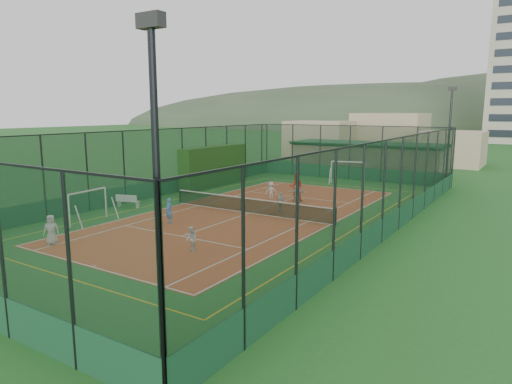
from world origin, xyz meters
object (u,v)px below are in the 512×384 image
clubhouse (367,158)px  coach (296,187)px  child_far_back (297,193)px  floodlight_ne (449,138)px  child_near_mid (169,211)px  child_far_left (271,190)px  white_bench (128,201)px  child_near_right (191,239)px  futsal_goal_near (88,207)px  futsal_goal_far (348,173)px  child_near_left (51,230)px  floodlight_se (158,218)px  child_far_right (281,202)px

clubhouse → coach: 17.00m
child_far_back → floodlight_ne: bearing=-143.6°
child_near_mid → child_far_left: (1.14, 9.52, -0.12)m
white_bench → child_near_right: bearing=-42.5°
futsal_goal_near → coach: 13.96m
futsal_goal_far → child_near_left: size_ratio=2.04×
futsal_goal_far → child_near_left: futsal_goal_far is taller
child_near_left → coach: coach is taller
futsal_goal_far → coach: 9.60m
futsal_goal_near → coach: size_ratio=1.41×
futsal_goal_far → coach: size_ratio=1.48×
floodlight_ne → child_far_left: (-9.88, -11.74, -3.50)m
floodlight_se → child_near_right: bearing=127.2°
floodlight_ne → clubhouse: floodlight_ne is taller
child_near_right → clubhouse: bearing=123.2°
child_far_back → coach: 0.54m
child_far_left → child_far_back: bearing=151.5°
white_bench → child_far_left: 10.10m
floodlight_se → coach: (-7.93, 21.62, -3.11)m
child_far_left → coach: coach is taller
child_near_mid → clubhouse: bearing=95.9°
child_far_back → child_far_left: bearing=-25.0°
child_near_left → floodlight_se: bearing=-68.5°
child_near_left → child_near_right: size_ratio=1.25×
white_bench → child_near_mid: 5.69m
futsal_goal_far → child_near_mid: size_ratio=2.04×
clubhouse → child_near_mid: 26.79m
floodlight_se → futsal_goal_near: size_ratio=2.92×
floodlight_se → coach: bearing=110.1°
child_near_right → coach: size_ratio=0.58×
floodlight_se → child_near_mid: 16.59m
white_bench → futsal_goal_far: 19.47m
clubhouse → white_bench: 26.07m
child_far_back → white_bench: bearing=20.1°
child_far_right → floodlight_ne: bearing=-96.3°
futsal_goal_near → futsal_goal_far: size_ratio=0.95×
child_near_left → child_far_back: size_ratio=1.12×
child_far_left → child_far_back: (2.20, -0.16, 0.04)m
child_near_right → child_far_left: 13.39m
child_near_right → floodlight_se: bearing=-23.7°
white_bench → futsal_goal_near: (1.21, -4.06, 0.46)m
clubhouse → child_far_left: (-1.28, -17.14, -0.95)m
child_near_mid → child_far_back: bearing=81.4°
clubhouse → child_far_back: (0.92, -17.30, -0.91)m
white_bench → child_near_right: size_ratio=1.36×
clubhouse → child_far_back: bearing=-86.9°
futsal_goal_far → child_far_right: size_ratio=2.29×
child_far_right → child_far_left: bearing=-33.8°
floodlight_se → child_near_mid: (-11.02, 11.94, -3.39)m
futsal_goal_near → child_near_mid: futsal_goal_near is taller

